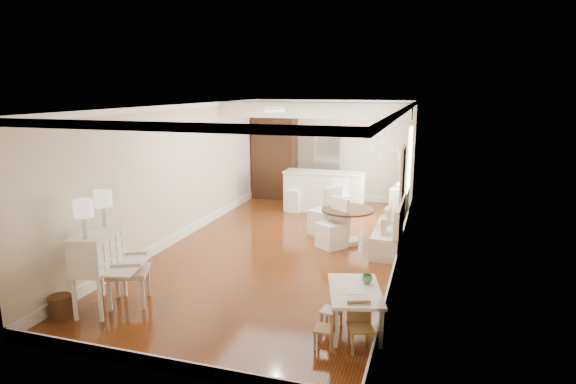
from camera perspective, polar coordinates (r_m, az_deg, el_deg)
The scene contains 20 objects.
room at distance 9.52m, azimuth 0.25°, elevation 5.34°, with size 9.00×9.04×2.82m.
secretary_bureau at distance 7.47m, azimuth -21.45°, elevation -8.60°, with size 0.90×0.92×1.16m, color white.
gustavian_armchair at distance 7.50m, azimuth -18.40°, elevation -8.80°, with size 0.59×0.59×1.03m, color beige.
wicker_basket at distance 7.55m, azimuth -25.37°, elevation -12.18°, with size 0.32×0.32×0.32m, color #522E19.
kids_table at distance 6.59m, azimuth 7.89°, elevation -13.56°, with size 0.66×1.10×0.55m, color white.
kids_chair_a at distance 6.12m, azimuth 4.38°, elevation -15.79°, with size 0.25×0.25×0.52m, color olive.
kids_chair_b at distance 6.54m, azimuth 5.19°, elevation -13.76°, with size 0.26×0.26×0.54m, color #A77C4C.
kids_chair_c at distance 6.09m, azimuth 8.59°, elevation -15.57°, with size 0.29×0.29×0.60m, color #9C7747.
banquette at distance 9.62m, azimuth 11.77°, elevation -3.92°, with size 0.52×1.60×0.98m, color silver.
dining_table at distance 9.90m, azimuth 7.03°, elevation -4.05°, with size 1.07×1.07×0.73m, color #4C2D18.
slip_chair_near at distance 9.60m, azimuth 5.23°, elevation -3.71°, with size 0.47×0.49×0.99m, color white.
slip_chair_far at distance 10.38m, azimuth 4.36°, elevation -2.19°, with size 0.52×0.54×1.09m, color silver.
breakfast_counter at distance 12.40m, azimuth 4.27°, elevation 0.07°, with size 2.05×0.65×1.03m, color white.
bar_stool_left at distance 12.36m, azimuth 0.68°, elevation -0.25°, with size 0.36×0.36×0.90m, color white.
bar_stool_right at distance 11.46m, azimuth 6.27°, elevation -1.01°, with size 0.41×0.41×1.02m, color white.
pantry_cabinet at distance 13.77m, azimuth -1.59°, elevation 4.00°, with size 1.20×0.60×2.30m, color #381E11.
fridge at distance 13.30m, azimuth 6.16°, elevation 2.55°, with size 0.75×0.65×1.80m, color silver.
sideboard at distance 12.24m, azimuth 13.04°, elevation -1.10°, with size 0.34×0.77×0.73m, color white.
pencil_cup at distance 6.68m, azimuth 9.36°, elevation -10.12°, with size 0.14×0.14×0.11m, color #5B9D5C.
branch_vase at distance 12.10m, azimuth 13.00°, elevation 0.95°, with size 0.16×0.16×0.17m, color white.
Camera 1 is at (2.80, -8.72, 3.13)m, focal length 30.00 mm.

